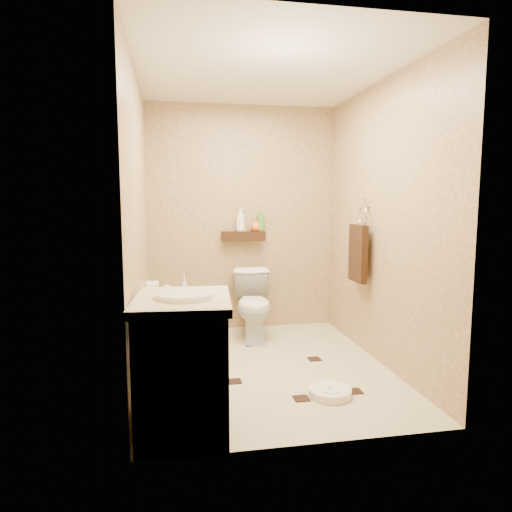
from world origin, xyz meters
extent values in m
plane|color=#C0AD8D|center=(0.00, 0.00, 0.00)|extent=(2.50, 2.50, 0.00)
cube|color=tan|center=(0.00, 1.25, 1.20)|extent=(2.00, 0.04, 2.40)
cube|color=tan|center=(0.00, -1.25, 1.20)|extent=(2.00, 0.04, 2.40)
cube|color=tan|center=(-1.00, 0.00, 1.20)|extent=(0.04, 2.50, 2.40)
cube|color=tan|center=(1.00, 0.00, 1.20)|extent=(0.04, 2.50, 2.40)
cube|color=silver|center=(0.00, 0.00, 2.40)|extent=(2.00, 2.50, 0.02)
cube|color=#32190D|center=(0.00, 1.17, 1.02)|extent=(0.46, 0.14, 0.10)
cube|color=black|center=(-0.30, -0.26, 0.00)|extent=(0.11, 0.11, 0.01)
cube|color=black|center=(0.46, 0.11, 0.00)|extent=(0.11, 0.11, 0.01)
cube|color=black|center=(0.13, -0.65, 0.00)|extent=(0.11, 0.11, 0.01)
cube|color=black|center=(-0.51, 0.48, 0.00)|extent=(0.11, 0.11, 0.01)
cube|color=black|center=(0.54, -0.61, 0.00)|extent=(0.11, 0.11, 0.01)
cube|color=black|center=(-0.02, 0.61, 0.00)|extent=(0.11, 0.11, 0.01)
imported|color=white|center=(0.05, 0.83, 0.34)|extent=(0.44, 0.70, 0.69)
cube|color=brown|center=(-0.70, -0.95, 0.39)|extent=(0.57, 0.68, 0.78)
cube|color=beige|center=(-0.70, -0.95, 0.81)|extent=(0.61, 0.72, 0.05)
cylinder|color=white|center=(-0.68, -0.95, 0.84)|extent=(0.36, 0.36, 0.05)
cylinder|color=silver|center=(-0.68, -0.73, 0.90)|extent=(0.03, 0.03, 0.12)
cylinder|color=white|center=(0.34, -0.65, 0.03)|extent=(0.32, 0.32, 0.06)
cylinder|color=white|center=(0.34, -0.65, 0.06)|extent=(0.18, 0.18, 0.01)
cylinder|color=#186062|center=(-0.82, 1.07, 0.07)|extent=(0.12, 0.12, 0.14)
cylinder|color=white|center=(-0.82, 1.07, 0.32)|extent=(0.02, 0.02, 0.38)
sphere|color=white|center=(-0.82, 1.07, 0.50)|extent=(0.09, 0.09, 0.09)
cube|color=silver|center=(0.98, 0.25, 1.38)|extent=(0.03, 0.06, 0.08)
torus|color=silver|center=(0.95, 0.25, 1.26)|extent=(0.02, 0.19, 0.19)
cube|color=#331B0F|center=(0.91, 0.25, 0.92)|extent=(0.06, 0.30, 0.52)
cylinder|color=white|center=(-0.94, 0.65, 0.60)|extent=(0.11, 0.11, 0.11)
cylinder|color=silver|center=(-0.98, 0.65, 0.66)|extent=(0.04, 0.02, 0.02)
imported|color=white|center=(-0.03, 1.17, 1.19)|extent=(0.11, 0.11, 0.25)
imported|color=gold|center=(-0.02, 1.17, 1.15)|extent=(0.09, 0.09, 0.16)
imported|color=orange|center=(0.13, 1.17, 1.14)|extent=(0.12, 0.12, 0.14)
imported|color=#3C8A2E|center=(0.19, 1.17, 1.18)|extent=(0.12, 0.12, 0.23)
camera|label=1|loc=(-0.75, -3.63, 1.40)|focal=32.00mm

